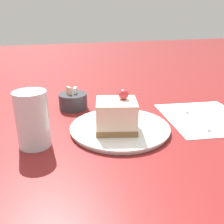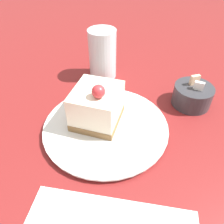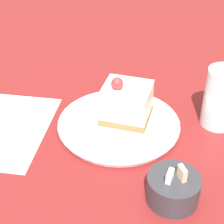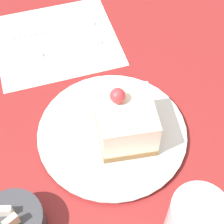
{
  "view_description": "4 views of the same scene",
  "coord_description": "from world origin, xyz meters",
  "px_view_note": "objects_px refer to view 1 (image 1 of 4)",
  "views": [
    {
      "loc": [
        -0.22,
        -0.5,
        0.27
      ],
      "look_at": [
        -0.06,
        0.03,
        0.05
      ],
      "focal_mm": 40.0,
      "sensor_mm": 36.0,
      "label": 1
    },
    {
      "loc": [
        0.27,
        0.04,
        0.32
      ],
      "look_at": [
        -0.04,
        0.04,
        0.04
      ],
      "focal_mm": 35.0,
      "sensor_mm": 36.0,
      "label": 2
    },
    {
      "loc": [
        -0.03,
        0.63,
        0.46
      ],
      "look_at": [
        -0.02,
        0.03,
        0.04
      ],
      "focal_mm": 60.0,
      "sensor_mm": 36.0,
      "label": 3
    },
    {
      "loc": [
        -0.34,
        0.17,
        0.53
      ],
      "look_at": [
        -0.03,
        0.02,
        0.05
      ],
      "focal_mm": 60.0,
      "sensor_mm": 36.0,
      "label": 4
    }
  ],
  "objects_px": {
    "cake_slice": "(117,115)",
    "drinking_glass": "(33,119)",
    "knife": "(218,118)",
    "plate": "(120,128)",
    "fork": "(192,115)",
    "sugar_bowl": "(73,101)"
  },
  "relations": [
    {
      "from": "knife",
      "to": "fork",
      "type": "bearing_deg",
      "value": 153.04
    },
    {
      "from": "plate",
      "to": "sugar_bowl",
      "type": "bearing_deg",
      "value": 113.93
    },
    {
      "from": "cake_slice",
      "to": "drinking_glass",
      "type": "height_order",
      "value": "drinking_glass"
    },
    {
      "from": "fork",
      "to": "drinking_glass",
      "type": "bearing_deg",
      "value": -164.21
    },
    {
      "from": "cake_slice",
      "to": "knife",
      "type": "xyz_separation_m",
      "value": [
        0.29,
        -0.0,
        -0.04
      ]
    },
    {
      "from": "cake_slice",
      "to": "drinking_glass",
      "type": "bearing_deg",
      "value": -164.63
    },
    {
      "from": "plate",
      "to": "fork",
      "type": "distance_m",
      "value": 0.23
    },
    {
      "from": "fork",
      "to": "drinking_glass",
      "type": "relative_size",
      "value": 1.4
    },
    {
      "from": "fork",
      "to": "cake_slice",
      "type": "bearing_deg",
      "value": -159.79
    },
    {
      "from": "plate",
      "to": "cake_slice",
      "type": "height_order",
      "value": "cake_slice"
    },
    {
      "from": "drinking_glass",
      "to": "plate",
      "type": "bearing_deg",
      "value": 4.23
    },
    {
      "from": "knife",
      "to": "drinking_glass",
      "type": "height_order",
      "value": "drinking_glass"
    },
    {
      "from": "cake_slice",
      "to": "fork",
      "type": "bearing_deg",
      "value": 25.53
    },
    {
      "from": "fork",
      "to": "plate",
      "type": "bearing_deg",
      "value": -163.31
    },
    {
      "from": "plate",
      "to": "fork",
      "type": "xyz_separation_m",
      "value": [
        0.22,
        0.02,
        -0.0
      ]
    },
    {
      "from": "sugar_bowl",
      "to": "drinking_glass",
      "type": "height_order",
      "value": "drinking_glass"
    },
    {
      "from": "cake_slice",
      "to": "knife",
      "type": "relative_size",
      "value": 0.66
    },
    {
      "from": "plate",
      "to": "fork",
      "type": "relative_size",
      "value": 1.43
    },
    {
      "from": "knife",
      "to": "drinking_glass",
      "type": "distance_m",
      "value": 0.48
    },
    {
      "from": "drinking_glass",
      "to": "fork",
      "type": "bearing_deg",
      "value": 5.23
    },
    {
      "from": "fork",
      "to": "knife",
      "type": "bearing_deg",
      "value": -26.96
    },
    {
      "from": "sugar_bowl",
      "to": "fork",
      "type": "bearing_deg",
      "value": -28.12
    }
  ]
}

